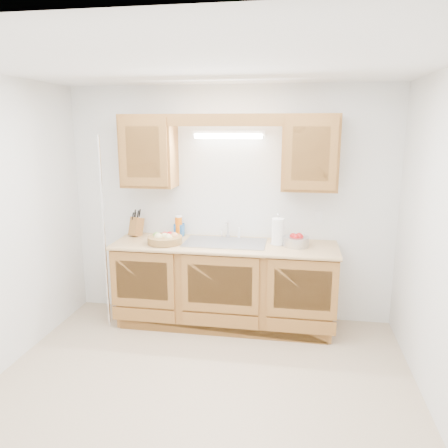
% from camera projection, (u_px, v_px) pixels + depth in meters
% --- Properties ---
extents(room, '(3.52, 3.50, 2.50)m').
position_uv_depth(room, '(199.00, 240.00, 3.28)').
color(room, tan).
rests_on(room, ground).
extents(base_cabinets, '(2.20, 0.60, 0.86)m').
position_uv_depth(base_cabinets, '(225.00, 285.00, 4.61)').
color(base_cabinets, '#9F662E').
rests_on(base_cabinets, ground).
extents(countertop, '(2.30, 0.63, 0.04)m').
position_uv_depth(countertop, '(225.00, 245.00, 4.50)').
color(countertop, tan).
rests_on(countertop, base_cabinets).
extents(upper_cabinet_left, '(0.55, 0.33, 0.75)m').
position_uv_depth(upper_cabinet_left, '(149.00, 151.00, 4.57)').
color(upper_cabinet_left, '#9F662E').
rests_on(upper_cabinet_left, room).
extents(upper_cabinet_right, '(0.55, 0.33, 0.75)m').
position_uv_depth(upper_cabinet_right, '(310.00, 153.00, 4.30)').
color(upper_cabinet_right, '#9F662E').
rests_on(upper_cabinet_right, room).
extents(valance, '(2.20, 0.05, 0.12)m').
position_uv_depth(valance, '(225.00, 120.00, 4.23)').
color(valance, '#9F662E').
rests_on(valance, room).
extents(fluorescent_fixture, '(0.76, 0.08, 0.08)m').
position_uv_depth(fluorescent_fixture, '(228.00, 135.00, 4.48)').
color(fluorescent_fixture, white).
rests_on(fluorescent_fixture, room).
extents(sink, '(0.84, 0.46, 0.36)m').
position_uv_depth(sink, '(225.00, 250.00, 4.53)').
color(sink, '#9E9EA3').
rests_on(sink, countertop).
extents(wire_shelf_pole, '(0.03, 0.03, 2.00)m').
position_uv_depth(wire_shelf_pole, '(104.00, 235.00, 4.42)').
color(wire_shelf_pole, silver).
rests_on(wire_shelf_pole, ground).
extents(outlet_plate, '(0.08, 0.01, 0.12)m').
position_uv_depth(outlet_plate, '(319.00, 217.00, 4.58)').
color(outlet_plate, white).
rests_on(outlet_plate, room).
extents(fruit_basket, '(0.47, 0.47, 0.11)m').
position_uv_depth(fruit_basket, '(165.00, 239.00, 4.49)').
color(fruit_basket, '#A27441').
rests_on(fruit_basket, countertop).
extents(knife_block, '(0.16, 0.19, 0.30)m').
position_uv_depth(knife_block, '(136.00, 226.00, 4.80)').
color(knife_block, '#9F662E').
rests_on(knife_block, countertop).
extents(orange_canister, '(0.09, 0.09, 0.23)m').
position_uv_depth(orange_canister, '(179.00, 226.00, 4.74)').
color(orange_canister, orange).
rests_on(orange_canister, countertop).
extents(soap_bottle, '(0.10, 0.11, 0.21)m').
position_uv_depth(soap_bottle, '(179.00, 227.00, 4.76)').
color(soap_bottle, '#225FAA').
rests_on(soap_bottle, countertop).
extents(sponge, '(0.11, 0.08, 0.02)m').
position_uv_depth(sponge, '(180.00, 235.00, 4.82)').
color(sponge, '#CC333F').
rests_on(sponge, countertop).
extents(paper_towel, '(0.16, 0.16, 0.32)m').
position_uv_depth(paper_towel, '(278.00, 232.00, 4.43)').
color(paper_towel, silver).
rests_on(paper_towel, countertop).
extents(apple_bowl, '(0.32, 0.32, 0.13)m').
position_uv_depth(apple_bowl, '(296.00, 241.00, 4.38)').
color(apple_bowl, silver).
rests_on(apple_bowl, countertop).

